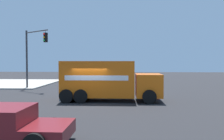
# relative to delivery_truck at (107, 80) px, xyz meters

# --- Properties ---
(ground_plane) EXTENTS (100.00, 100.00, 0.00)m
(ground_plane) POSITION_rel_delivery_truck_xyz_m (0.62, -1.15, -1.56)
(ground_plane) COLOR black
(sidewalk_corner_near) EXTENTS (12.74, 12.74, 0.14)m
(sidewalk_corner_near) POSITION_rel_delivery_truck_xyz_m (-12.95, -14.73, -1.49)
(sidewalk_corner_near) COLOR #9E998E
(sidewalk_corner_near) RESTS_ON ground
(delivery_truck) EXTENTS (2.78, 7.51, 3.03)m
(delivery_truck) POSITION_rel_delivery_truck_xyz_m (0.00, 0.00, 0.00)
(delivery_truck) COLOR orange
(delivery_truck) RESTS_ON ground
(traffic_light_primary) EXTENTS (2.50, 3.26, 6.22)m
(traffic_light_primary) POSITION_rel_delivery_truck_xyz_m (-6.77, -8.41, 2.65)
(traffic_light_primary) COLOR #38383D
(traffic_light_primary) RESTS_ON sidewalk_corner_near
(pickup_maroon) EXTENTS (2.30, 5.22, 1.38)m
(pickup_maroon) POSITION_rel_delivery_truck_xyz_m (9.87, -3.11, -0.83)
(pickup_maroon) COLOR maroon
(pickup_maroon) RESTS_ON ground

